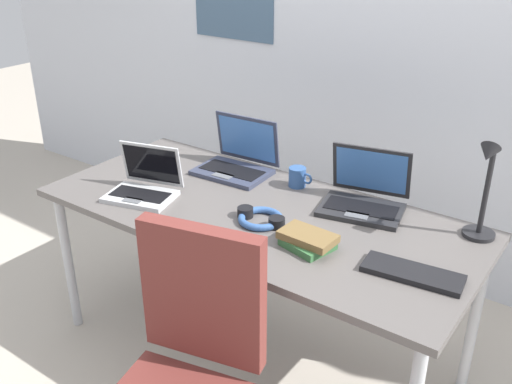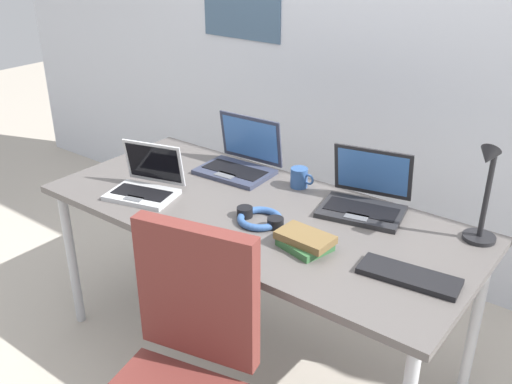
% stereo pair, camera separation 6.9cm
% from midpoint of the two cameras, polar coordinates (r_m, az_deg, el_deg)
% --- Properties ---
extents(ground_plane, '(12.00, 12.00, 0.00)m').
position_cam_midpoint_polar(ground_plane, '(2.76, 0.75, -15.55)').
color(ground_plane, '#B7AD9E').
extents(wall_back, '(6.00, 0.13, 2.60)m').
position_cam_midpoint_polar(wall_back, '(3.08, 13.63, 15.23)').
color(wall_back, silver).
rests_on(wall_back, ground_plane).
extents(desk, '(1.80, 0.80, 0.74)m').
position_cam_midpoint_polar(desk, '(2.37, 0.84, -2.99)').
color(desk, '#595451').
rests_on(desk, ground_plane).
extents(desk_lamp, '(0.12, 0.18, 0.40)m').
position_cam_midpoint_polar(desk_lamp, '(2.18, 22.55, -0.23)').
color(desk_lamp, black).
rests_on(desk_lamp, desk).
extents(laptop_center, '(0.38, 0.34, 0.24)m').
position_cam_midpoint_polar(laptop_center, '(2.37, 11.55, -0.69)').
color(laptop_center, '#232326').
rests_on(laptop_center, desk).
extents(laptop_back_left, '(0.33, 0.29, 0.21)m').
position_cam_midpoint_polar(laptop_back_left, '(2.50, -10.10, 0.72)').
color(laptop_back_left, '#B7BABC').
rests_on(laptop_back_left, desk).
extents(laptop_front_right, '(0.35, 0.28, 0.25)m').
position_cam_midpoint_polar(laptop_front_right, '(2.68, -0.89, 3.05)').
color(laptop_front_right, '#33384C').
rests_on(laptop_front_right, desk).
extents(external_keyboard, '(0.34, 0.16, 0.02)m').
position_cam_midpoint_polar(external_keyboard, '(1.99, 15.88, -8.02)').
color(external_keyboard, black).
rests_on(external_keyboard, desk).
extents(computer_mouse, '(0.06, 0.10, 0.03)m').
position_cam_midpoint_polar(computer_mouse, '(2.12, -3.65, -4.49)').
color(computer_mouse, black).
rests_on(computer_mouse, desk).
extents(cell_phone, '(0.13, 0.15, 0.01)m').
position_cam_midpoint_polar(cell_phone, '(2.97, -9.38, 4.04)').
color(cell_phone, black).
rests_on(cell_phone, desk).
extents(headphones, '(0.21, 0.18, 0.04)m').
position_cam_midpoint_polar(headphones, '(2.25, 1.26, -2.63)').
color(headphones, '#335999').
rests_on(headphones, desk).
extents(book_stack, '(0.20, 0.18, 0.06)m').
position_cam_midpoint_polar(book_stack, '(2.08, 5.84, -4.85)').
color(book_stack, '#336638').
rests_on(book_stack, desk).
extents(coffee_mug, '(0.11, 0.08, 0.09)m').
position_cam_midpoint_polar(coffee_mug, '(2.53, 5.12, 1.42)').
color(coffee_mug, '#2D518C').
rests_on(coffee_mug, desk).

